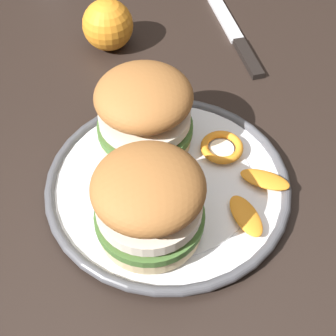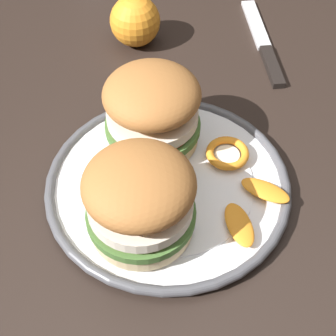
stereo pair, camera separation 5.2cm
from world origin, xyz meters
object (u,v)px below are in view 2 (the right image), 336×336
at_px(sandwich_half_right, 152,109).
at_px(table_knife, 264,47).
at_px(dining_table, 132,240).
at_px(dinner_plate, 168,184).
at_px(sandwich_half_left, 140,198).
at_px(whole_orange, 135,21).

height_order(sandwich_half_right, table_knife, sandwich_half_right).
bearing_deg(dining_table, dinner_plate, -48.79).
height_order(sandwich_half_left, sandwich_half_right, same).
height_order(dinner_plate, whole_orange, whole_orange).
relative_size(dining_table, sandwich_half_right, 8.82).
bearing_deg(dining_table, sandwich_half_right, 4.92).
bearing_deg(sandwich_half_left, table_knife, -3.12).
bearing_deg(sandwich_half_right, sandwich_half_left, -159.70).
distance_m(whole_orange, table_knife, 0.20).
height_order(dinner_plate, table_knife, dinner_plate).
relative_size(dinner_plate, whole_orange, 3.78).
distance_m(dining_table, table_knife, 0.36).
bearing_deg(sandwich_half_right, dining_table, -175.08).
bearing_deg(dinner_plate, sandwich_half_right, 40.23).
bearing_deg(sandwich_half_right, table_knife, -14.44).
bearing_deg(dinner_plate, table_knife, -3.91).
bearing_deg(sandwich_half_left, whole_orange, 28.10).
distance_m(dinner_plate, whole_orange, 0.30).
bearing_deg(dinner_plate, dining_table, 131.21).
height_order(dinner_plate, sandwich_half_right, sandwich_half_right).
distance_m(dining_table, sandwich_half_right, 0.18).
xyz_separation_m(dinner_plate, sandwich_half_left, (-0.07, -0.00, 0.06)).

